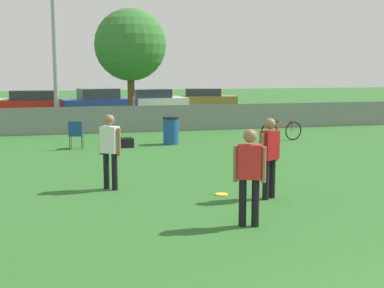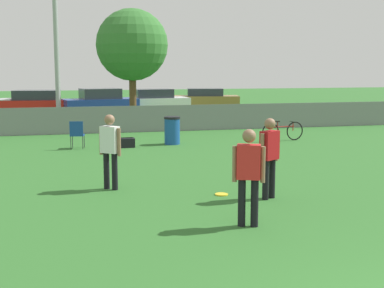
% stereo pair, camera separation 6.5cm
% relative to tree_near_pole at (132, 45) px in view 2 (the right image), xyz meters
% --- Properties ---
extents(fence_backline, '(22.17, 0.07, 1.21)m').
position_rel_tree_near_pole_xyz_m(fence_backline, '(0.70, -2.44, -3.12)').
color(fence_backline, gray).
rests_on(fence_backline, ground_plane).
extents(tree_near_pole, '(3.25, 3.25, 5.31)m').
position_rel_tree_near_pole_xyz_m(tree_near_pole, '(0.00, 0.00, 0.00)').
color(tree_near_pole, brown).
rests_on(tree_near_pole, ground_plane).
extents(player_thrower_red, '(0.49, 0.39, 1.67)m').
position_rel_tree_near_pole_xyz_m(player_thrower_red, '(0.81, -14.43, -2.70)').
color(player_thrower_red, black).
rests_on(player_thrower_red, ground_plane).
extents(player_receiver_white, '(0.44, 0.42, 1.67)m').
position_rel_tree_near_pole_xyz_m(player_receiver_white, '(-2.26, -12.78, -2.70)').
color(player_receiver_white, black).
rests_on(player_receiver_white, ground_plane).
extents(player_defender_red, '(0.52, 0.35, 1.67)m').
position_rel_tree_near_pole_xyz_m(player_defender_red, '(-0.26, -16.14, -2.70)').
color(player_defender_red, black).
rests_on(player_defender_red, ground_plane).
extents(frisbee_disc, '(0.28, 0.28, 0.03)m').
position_rel_tree_near_pole_xyz_m(frisbee_disc, '(-0.03, -13.88, -3.65)').
color(frisbee_disc, yellow).
rests_on(frisbee_disc, ground_plane).
extents(folding_chair_sideline, '(0.51, 0.51, 0.93)m').
position_rel_tree_near_pole_xyz_m(folding_chair_sideline, '(-2.76, -6.53, -3.14)').
color(folding_chair_sideline, '#333338').
rests_on(folding_chair_sideline, ground_plane).
extents(bicycle_sideline, '(1.71, 0.44, 0.74)m').
position_rel_tree_near_pole_xyz_m(bicycle_sideline, '(4.63, -6.40, -3.31)').
color(bicycle_sideline, black).
rests_on(bicycle_sideline, ground_plane).
extents(trash_bin, '(0.56, 0.56, 0.97)m').
position_rel_tree_near_pole_xyz_m(trash_bin, '(0.52, -6.24, -3.18)').
color(trash_bin, '#194C99').
rests_on(trash_bin, ground_plane).
extents(gear_bag_sideline, '(0.69, 0.38, 0.34)m').
position_rel_tree_near_pole_xyz_m(gear_bag_sideline, '(-1.21, -6.59, -3.51)').
color(gear_bag_sideline, black).
rests_on(gear_bag_sideline, ground_plane).
extents(parked_car_red, '(4.80, 2.47, 1.43)m').
position_rel_tree_near_pole_xyz_m(parked_car_red, '(-4.47, 6.35, -2.98)').
color(parked_car_red, black).
rests_on(parked_car_red, ground_plane).
extents(parked_car_blue, '(4.25, 2.40, 1.52)m').
position_rel_tree_near_pole_xyz_m(parked_car_blue, '(-1.06, 5.47, -2.94)').
color(parked_car_blue, black).
rests_on(parked_car_blue, ground_plane).
extents(parked_car_white, '(4.36, 2.16, 1.41)m').
position_rel_tree_near_pole_xyz_m(parked_car_white, '(2.14, 6.95, -2.99)').
color(parked_car_white, black).
rests_on(parked_car_white, ground_plane).
extents(parked_car_tan, '(4.64, 2.61, 1.32)m').
position_rel_tree_near_pole_xyz_m(parked_car_tan, '(5.97, 9.24, -3.02)').
color(parked_car_tan, black).
rests_on(parked_car_tan, ground_plane).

